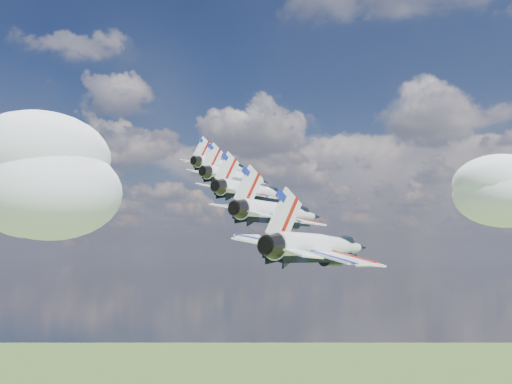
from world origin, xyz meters
The scene contains 6 objects.
cloud_left centered at (-85.13, 49.71, 168.42)m, with size 50.48×39.66×19.83m, color white.
jet_0 centered at (-19.61, 34.02, 165.29)m, with size 10.05×14.88×4.44m, color silver, non-canonical shape.
jet_1 centered at (-11.61, 25.11, 161.97)m, with size 10.05×14.88×4.44m, color white, non-canonical shape.
jet_2 centered at (-3.61, 16.21, 158.65)m, with size 10.05×14.88×4.44m, color white, non-canonical shape.
jet_3 centered at (4.39, 7.30, 155.33)m, with size 10.05×14.88×4.44m, color white, non-canonical shape.
jet_4 centered at (12.39, -1.61, 152.00)m, with size 10.05×14.88×4.44m, color white, non-canonical shape.
Camera 1 is at (29.00, -39.97, 151.34)m, focal length 40.00 mm.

